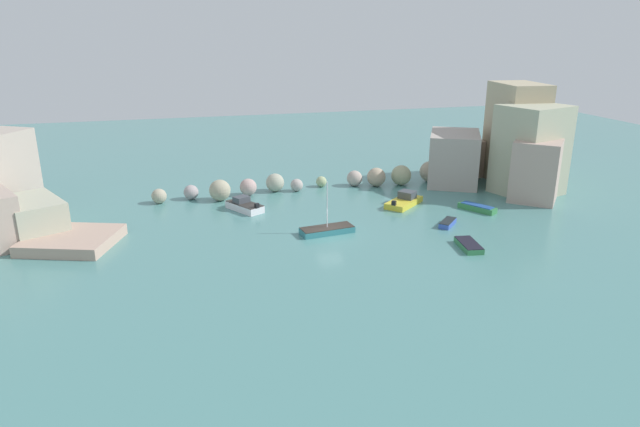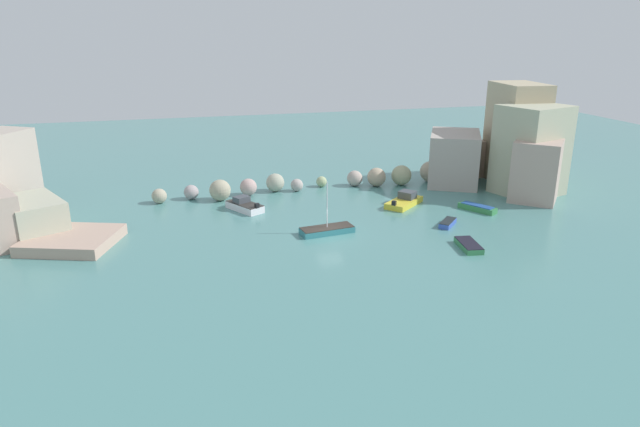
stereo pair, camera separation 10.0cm
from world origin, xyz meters
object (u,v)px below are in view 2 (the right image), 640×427
(moored_boat_2, at_px, (405,201))
(moored_boat_4, at_px, (244,205))
(moored_boat_1, at_px, (327,230))
(moored_boat_5, at_px, (448,223))
(moored_boat_3, at_px, (469,245))
(moored_boat_0, at_px, (477,208))

(moored_boat_2, distance_m, moored_boat_4, 17.97)
(moored_boat_1, height_order, moored_boat_2, moored_boat_1)
(moored_boat_1, bearing_deg, moored_boat_5, -12.23)
(moored_boat_4, bearing_deg, moored_boat_2, -129.11)
(moored_boat_2, bearing_deg, moored_boat_3, -128.53)
(moored_boat_1, xyz_separation_m, moored_boat_3, (11.36, -7.15, -0.06))
(moored_boat_5, bearing_deg, moored_boat_0, -12.18)
(moored_boat_1, height_order, moored_boat_5, moored_boat_1)
(moored_boat_1, relative_size, moored_boat_2, 0.99)
(moored_boat_1, xyz_separation_m, moored_boat_2, (10.96, 6.51, 0.15))
(moored_boat_0, xyz_separation_m, moored_boat_5, (-5.42, -3.56, -0.05))
(moored_boat_3, relative_size, moored_boat_4, 0.76)
(moored_boat_0, bearing_deg, moored_boat_4, -135.96)
(moored_boat_4, relative_size, moored_boat_5, 1.81)
(moored_boat_0, height_order, moored_boat_3, moored_boat_0)
(moored_boat_0, bearing_deg, moored_boat_3, -64.17)
(moored_boat_2, bearing_deg, moored_boat_0, -70.79)
(moored_boat_1, relative_size, moored_boat_5, 2.00)
(moored_boat_2, distance_m, moored_boat_3, 13.67)
(moored_boat_1, distance_m, moored_boat_2, 12.75)
(moored_boat_2, relative_size, moored_boat_3, 1.46)
(moored_boat_1, distance_m, moored_boat_4, 11.56)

